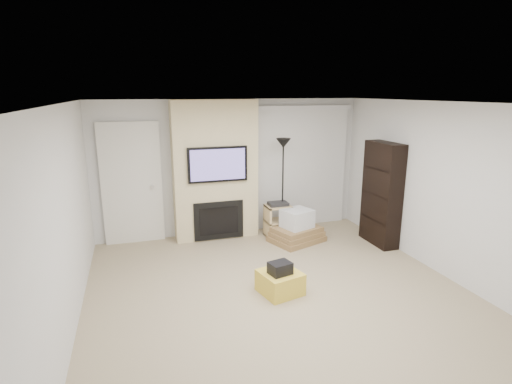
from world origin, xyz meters
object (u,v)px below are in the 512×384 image
object	(u,v)px
box_stack	(297,229)
bookshelf	(382,194)
av_stand	(278,219)
floor_lamp	(283,160)
ottoman	(280,282)

from	to	relation	value
box_stack	bookshelf	xyz separation A→B (m)	(1.37, -0.49, 0.67)
av_stand	bookshelf	world-z (taller)	bookshelf
bookshelf	av_stand	bearing A→B (deg)	152.46
floor_lamp	bookshelf	bearing A→B (deg)	-30.23
box_stack	bookshelf	distance (m)	1.60
floor_lamp	av_stand	world-z (taller)	floor_lamp
ottoman	floor_lamp	xyz separation A→B (m)	(0.82, 2.07, 1.28)
floor_lamp	av_stand	xyz separation A→B (m)	(-0.10, -0.04, -1.09)
floor_lamp	box_stack	xyz separation A→B (m)	(0.14, -0.39, -1.21)
ottoman	floor_lamp	bearing A→B (deg)	68.45
floor_lamp	av_stand	size ratio (longest dim) A/B	2.76
ottoman	floor_lamp	size ratio (longest dim) A/B	0.27
av_stand	bookshelf	distance (m)	1.89
ottoman	av_stand	size ratio (longest dim) A/B	0.76
ottoman	bookshelf	size ratio (longest dim) A/B	0.28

